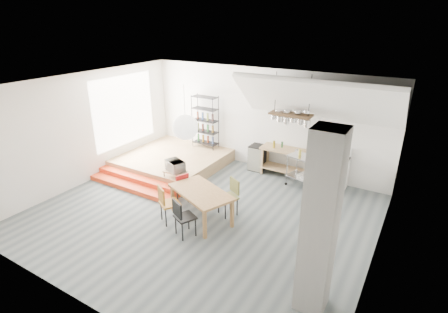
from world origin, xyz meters
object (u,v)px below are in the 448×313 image
Objects in this scene: mini_fridge at (258,158)px; rolling_cart at (305,168)px; dining_table at (201,194)px; stove at (336,173)px.

rolling_cart is at bearing -16.20° from mini_fridge.
rolling_cart is 1.31× the size of mini_fridge.
mini_fridge is at bearing -179.11° from rolling_cart.
mini_fridge is (-0.14, 3.40, -0.27)m from dining_table.
mini_fridge is at bearing 178.99° from stove.
rolling_cart reaches higher than mini_fridge.
stove is 4.11m from dining_table.
stove reaches higher than mini_fridge.
dining_table is 3.31m from rolling_cart.
rolling_cart reaches higher than dining_table.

